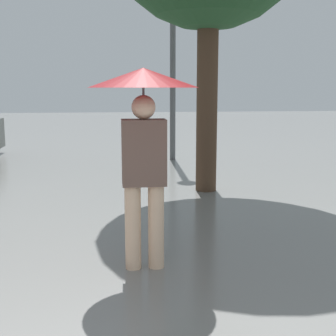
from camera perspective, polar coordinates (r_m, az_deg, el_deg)
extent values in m
cylinder|color=beige|center=(4.10, -4.29, -7.20)|extent=(0.14, 0.14, 0.75)
cylinder|color=beige|center=(4.11, -1.46, -7.12)|extent=(0.14, 0.14, 0.75)
cube|color=brown|center=(3.97, -2.95, 1.91)|extent=(0.37, 0.22, 0.56)
sphere|color=beige|center=(3.93, -3.00, 7.42)|extent=(0.20, 0.20, 0.20)
cylinder|color=#515456|center=(3.94, -2.98, 5.41)|extent=(0.02, 0.02, 0.60)
cone|color=maroon|center=(3.93, -3.03, 10.94)|extent=(0.92, 0.92, 0.16)
cylinder|color=#473323|center=(7.12, 4.79, 9.52)|extent=(0.32, 0.32, 3.09)
cylinder|color=#515456|center=(10.28, 0.58, 13.26)|extent=(0.12, 0.12, 4.39)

